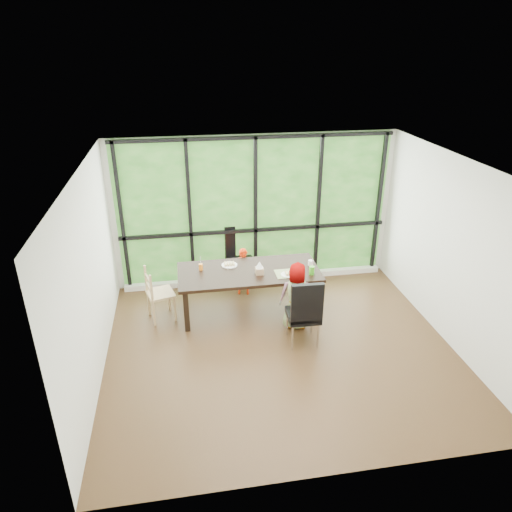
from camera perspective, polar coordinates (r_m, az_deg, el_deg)
name	(u,v)px	position (r m, az deg, el deg)	size (l,w,h in m)	color
ground	(280,348)	(7.03, 2.95, -11.12)	(5.00, 5.00, 0.00)	black
back_wall	(255,211)	(8.36, -0.13, 5.54)	(5.00, 5.00, 0.00)	silver
foliage_backdrop	(255,211)	(8.34, -0.11, 5.50)	(4.80, 0.02, 2.65)	#21521A
window_mullions	(255,212)	(8.31, -0.06, 5.41)	(4.80, 0.06, 2.65)	black
window_sill	(256,278)	(8.80, -0.01, -2.68)	(4.80, 0.12, 0.10)	silver
dining_table	(249,291)	(7.69, -0.86, -4.30)	(2.26, 1.02, 0.75)	black
chair_window_leather	(241,257)	(8.48, -1.85, -0.11)	(0.46, 0.46, 1.08)	black
chair_interior_leather	(303,311)	(6.89, 5.77, -6.64)	(0.46, 0.46, 1.08)	black
chair_end_beech	(160,293)	(7.63, -11.55, -4.48)	(0.42, 0.40, 0.90)	tan
child_toddler	(244,272)	(8.20, -1.52, -1.90)	(0.31, 0.21, 0.86)	red
child_older	(298,296)	(7.24, 5.09, -4.87)	(0.53, 0.35, 1.09)	slate
placemat	(289,273)	(7.44, 4.05, -2.12)	(0.43, 0.32, 0.01)	tan
plate_far	(229,265)	(7.69, -3.25, -1.11)	(0.26, 0.26, 0.02)	white
plate_near	(288,275)	(7.39, 3.90, -2.28)	(0.23, 0.23, 0.01)	white
orange_cup	(201,267)	(7.57, -6.74, -1.33)	(0.07, 0.07, 0.10)	orange
green_cup	(312,270)	(7.43, 6.80, -1.74)	(0.09, 0.09, 0.13)	green
white_mug	(311,263)	(7.73, 6.66, -0.82)	(0.08, 0.08, 0.08)	white
tissue_box	(259,271)	(7.39, 0.42, -1.82)	(0.12, 0.12, 0.11)	tan
crepe_rolls_far	(229,264)	(7.68, -3.26, -0.94)	(0.20, 0.12, 0.04)	tan
crepe_rolls_near	(288,273)	(7.38, 3.91, -2.11)	(0.10, 0.12, 0.04)	tan
straw_white	(200,262)	(7.53, -6.78, -0.70)	(0.01, 0.01, 0.20)	white
straw_pink	(312,264)	(7.38, 6.85, -1.00)	(0.01, 0.01, 0.20)	pink
tissue	(259,265)	(7.34, 0.42, -1.06)	(0.12, 0.12, 0.11)	white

